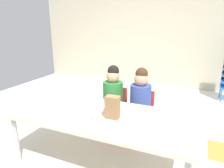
# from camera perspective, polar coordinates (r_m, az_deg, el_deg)

# --- Properties ---
(ground_plane) EXTENTS (6.10, 4.97, 0.02)m
(ground_plane) POSITION_cam_1_polar(r_m,az_deg,el_deg) (2.87, 1.90, -13.22)
(ground_plane) COLOR silver
(back_wall) EXTENTS (6.10, 0.10, 2.52)m
(back_wall) POSITION_cam_1_polar(r_m,az_deg,el_deg) (4.90, 12.97, 14.30)
(back_wall) COLOR beige
(back_wall) RESTS_ON ground_plane
(craft_table) EXTENTS (1.85, 0.80, 0.55)m
(craft_table) POSITION_cam_1_polar(r_m,az_deg,el_deg) (2.05, -2.92, -9.67)
(craft_table) COLOR beige
(craft_table) RESTS_ON ground_plane
(seated_child_near_camera) EXTENTS (0.32, 0.31, 0.92)m
(seated_child_near_camera) POSITION_cam_1_polar(r_m,az_deg,el_deg) (2.62, 0.34, -2.60)
(seated_child_near_camera) COLOR red
(seated_child_near_camera) RESTS_ON ground_plane
(seated_child_middle_seat) EXTENTS (0.32, 0.32, 0.92)m
(seated_child_middle_seat) POSITION_cam_1_polar(r_m,az_deg,el_deg) (2.50, 8.20, -3.65)
(seated_child_middle_seat) COLOR red
(seated_child_middle_seat) RESTS_ON ground_plane
(paper_bag_brown) EXTENTS (0.13, 0.09, 0.22)m
(paper_bag_brown) POSITION_cam_1_polar(r_m,az_deg,el_deg) (1.91, 0.13, -6.65)
(paper_bag_brown) COLOR #9E754C
(paper_bag_brown) RESTS_ON craft_table
(paper_plate_near_edge) EXTENTS (0.18, 0.18, 0.01)m
(paper_plate_near_edge) POSITION_cam_1_polar(r_m,az_deg,el_deg) (2.14, -1.45, -7.12)
(paper_plate_near_edge) COLOR white
(paper_plate_near_edge) RESTS_ON craft_table
(paper_plate_center_table) EXTENTS (0.18, 0.18, 0.01)m
(paper_plate_center_table) POSITION_cam_1_polar(r_m,az_deg,el_deg) (2.18, -13.71, -7.16)
(paper_plate_center_table) COLOR white
(paper_plate_center_table) RESTS_ON craft_table
(donut_powdered_on_plate) EXTENTS (0.12, 0.12, 0.03)m
(donut_powdered_on_plate) POSITION_cam_1_polar(r_m,az_deg,el_deg) (2.13, -1.46, -6.60)
(donut_powdered_on_plate) COLOR white
(donut_powdered_on_plate) RESTS_ON craft_table
(donut_powdered_loose) EXTENTS (0.10, 0.10, 0.03)m
(donut_powdered_loose) POSITION_cam_1_polar(r_m,az_deg,el_deg) (1.97, -4.97, -9.01)
(donut_powdered_loose) COLOR white
(donut_powdered_loose) RESTS_ON craft_table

